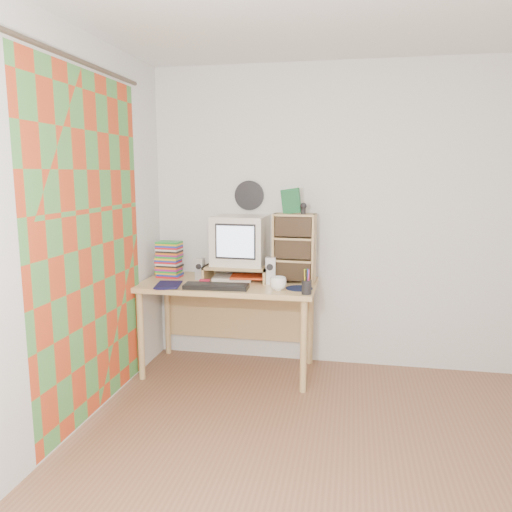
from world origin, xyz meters
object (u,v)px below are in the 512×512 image
at_px(dvd_stack, 169,261).
at_px(diary, 157,284).
at_px(crt_monitor, 240,240).
at_px(cd_rack, 294,248).
at_px(keyboard, 216,286).
at_px(desk, 230,296).
at_px(mug, 278,284).

height_order(dvd_stack, diary, dvd_stack).
bearing_deg(dvd_stack, crt_monitor, 8.97).
bearing_deg(dvd_stack, cd_rack, 5.38).
bearing_deg(keyboard, cd_rack, 29.16).
relative_size(crt_monitor, keyboard, 0.86).
bearing_deg(keyboard, desk, 79.48).
xyz_separation_m(crt_monitor, dvd_stack, (-0.60, -0.05, -0.18)).
relative_size(cd_rack, diary, 2.45).
relative_size(dvd_stack, diary, 1.22).
distance_m(crt_monitor, diary, 0.76).
relative_size(dvd_stack, mug, 2.19).
distance_m(keyboard, diary, 0.47).
height_order(desk, cd_rack, cd_rack).
relative_size(crt_monitor, dvd_stack, 1.55).
bearing_deg(cd_rack, keyboard, -144.23).
xyz_separation_m(cd_rack, diary, (-1.03, -0.37, -0.25)).
relative_size(desk, mug, 11.23).
xyz_separation_m(crt_monitor, cd_rack, (0.45, -0.03, -0.05)).
bearing_deg(cd_rack, diary, -156.76).
bearing_deg(keyboard, mug, 1.76).
relative_size(keyboard, dvd_stack, 1.79).
distance_m(crt_monitor, cd_rack, 0.46).
distance_m(keyboard, dvd_stack, 0.61).
bearing_deg(desk, keyboard, -97.22).
bearing_deg(keyboard, dvd_stack, 143.14).
bearing_deg(crt_monitor, keyboard, -101.71).
height_order(keyboard, diary, diary).
xyz_separation_m(keyboard, diary, (-0.47, -0.02, 0.01)).
height_order(dvd_stack, mug, dvd_stack).
relative_size(mug, diary, 0.56).
bearing_deg(crt_monitor, mug, -39.61).
height_order(desk, dvd_stack, dvd_stack).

